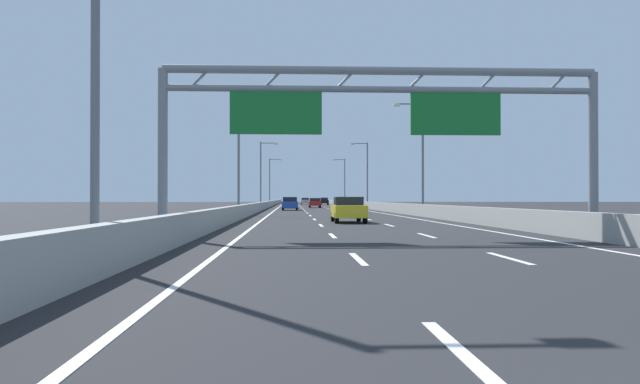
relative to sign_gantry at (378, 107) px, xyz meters
The scene contains 54 objects.
ground_plane 79.13m from the sign_gantry, 89.91° to the left, with size 260.00×260.00×0.00m, color #262628.
lane_dash_left_0 18.24m from the sign_gantry, 95.45° to the right, with size 0.16×3.00×0.01m, color white.
lane_dash_left_1 9.92m from the sign_gantry, 101.10° to the right, with size 0.16×3.00×0.01m, color white.
lane_dash_left_2 5.12m from the sign_gantry, 163.72° to the left, with size 0.16×3.00×0.01m, color white.
lane_dash_left_3 10.77m from the sign_gantry, 99.98° to the left, with size 0.16×3.00×0.01m, color white.
lane_dash_left_4 19.18m from the sign_gantry, 95.16° to the left, with size 0.16×3.00×0.01m, color white.
lane_dash_left_5 27.96m from the sign_gantry, 93.48° to the left, with size 0.16×3.00×0.01m, color white.
lane_dash_left_6 36.84m from the sign_gantry, 92.62° to the left, with size 0.16×3.00×0.01m, color white.
lane_dash_left_7 45.77m from the sign_gantry, 92.10° to the left, with size 0.16×3.00×0.01m, color white.
lane_dash_left_8 54.73m from the sign_gantry, 91.76° to the left, with size 0.16×3.00×0.01m, color white.
lane_dash_left_9 63.69m from the sign_gantry, 91.51° to the left, with size 0.16×3.00×0.01m, color white.
lane_dash_left_10 72.67m from the sign_gantry, 91.32° to the left, with size 0.16×3.00×0.01m, color white.
lane_dash_left_11 81.65m from the sign_gantry, 91.17° to the left, with size 0.16×3.00×0.01m, color white.
lane_dash_left_12 90.63m from the sign_gantry, 91.06° to the left, with size 0.16×3.00×0.01m, color white.
lane_dash_left_13 99.62m from the sign_gantry, 90.96° to the left, with size 0.16×3.00×0.01m, color white.
lane_dash_left_14 108.61m from the sign_gantry, 90.88° to the left, with size 0.16×3.00×0.01m, color white.
lane_dash_left_15 117.60m from the sign_gantry, 90.81° to the left, with size 0.16×3.00×0.01m, color white.
lane_dash_left_16 126.59m from the sign_gantry, 90.76° to the left, with size 0.16×3.00×0.01m, color white.
lane_dash_left_17 135.58m from the sign_gantry, 90.71° to the left, with size 0.16×3.00×0.01m, color white.
lane_dash_right_1 9.97m from the sign_gantry, 77.22° to the right, with size 0.16×3.00×0.01m, color white.
lane_dash_right_2 5.21m from the sign_gantry, 14.18° to the left, with size 0.16×3.00×0.01m, color white.
lane_dash_right_3 10.81m from the sign_gantry, 78.50° to the left, with size 0.16×3.00×0.01m, color white.
lane_dash_right_4 19.20m from the sign_gantry, 84.04° to the left, with size 0.16×3.00×0.01m, color white.
lane_dash_right_5 27.97m from the sign_gantry, 85.98° to the left, with size 0.16×3.00×0.01m, color white.
lane_dash_right_6 36.85m from the sign_gantry, 86.97° to the left, with size 0.16×3.00×0.01m, color white.
lane_dash_right_7 45.78m from the sign_gantry, 87.57° to the left, with size 0.16×3.00×0.01m, color white.
lane_dash_right_8 54.73m from the sign_gantry, 87.97° to the left, with size 0.16×3.00×0.01m, color white.
lane_dash_right_9 63.70m from the sign_gantry, 88.26° to the left, with size 0.16×3.00×0.01m, color white.
lane_dash_right_10 72.67m from the sign_gantry, 88.47° to the left, with size 0.16×3.00×0.01m, color white.
lane_dash_right_11 81.65m from the sign_gantry, 88.64° to the left, with size 0.16×3.00×0.01m, color white.
lane_dash_right_12 90.64m from the sign_gantry, 88.78° to the left, with size 0.16×3.00×0.01m, color white.
lane_dash_right_13 99.62m from the sign_gantry, 88.89° to the left, with size 0.16×3.00×0.01m, color white.
lane_dash_right_14 108.61m from the sign_gantry, 88.98° to the left, with size 0.16×3.00×0.01m, color white.
lane_dash_right_15 117.60m from the sign_gantry, 89.06° to the left, with size 0.16×3.00×0.01m, color white.
lane_dash_right_16 126.59m from the sign_gantry, 89.13° to the left, with size 0.16×3.00×0.01m, color white.
lane_dash_right_17 135.59m from the sign_gantry, 89.18° to the left, with size 0.16×3.00×0.01m, color white.
edge_line_left 67.36m from the sign_gantry, 94.37° to the left, with size 0.16×176.00×0.01m, color white.
edge_line_right 67.38m from the sign_gantry, 85.41° to the left, with size 0.16×176.00×0.01m, color white.
barrier_left 89.35m from the sign_gantry, 94.35° to the left, with size 0.45×220.00×0.95m.
barrier_right 89.37m from the sign_gantry, 85.48° to the left, with size 0.45×220.00×0.95m.
sign_gantry is the anchor object (origin of this frame).
streetlamp_left_near 11.75m from the sign_gantry, 128.69° to the right, with size 2.58×0.28×9.50m.
streetlamp_left_mid 29.73m from the sign_gantry, 104.29° to the left, with size 2.58×0.28×9.50m.
streetlamp_right_mid 29.80m from the sign_gantry, 75.23° to the left, with size 2.58×0.28×9.50m.
streetlamp_left_far 67.17m from the sign_gantry, 96.27° to the left, with size 2.58×0.28×9.50m.
streetlamp_right_far 67.20m from the sign_gantry, 83.51° to the left, with size 2.58×0.28×9.50m.
streetlamp_left_distant 104.99m from the sign_gantry, 94.01° to the left, with size 2.58×0.28×9.50m.
streetlamp_right_distant 105.01m from the sign_gantry, 85.85° to the left, with size 2.58×0.28×9.50m.
blue_car 50.55m from the sign_gantry, 93.82° to the left, with size 1.86×4.31×1.56m.
black_car 107.84m from the sign_gantry, 88.00° to the left, with size 1.72×4.13×1.53m.
yellow_car 14.09m from the sign_gantry, 89.45° to the left, with size 1.82×4.45×1.51m.
orange_car 66.14m from the sign_gantry, 92.97° to the left, with size 1.83×4.40×1.42m.
silver_car 118.27m from the sign_gantry, 90.00° to the left, with size 1.83×4.37×1.49m.
red_car 69.80m from the sign_gantry, 89.74° to the left, with size 1.74×4.58×1.44m.
Camera 1 is at (-3.38, -2.12, 1.44)m, focal length 35.08 mm.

